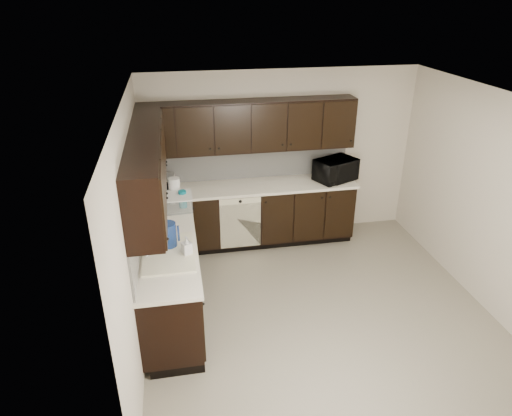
# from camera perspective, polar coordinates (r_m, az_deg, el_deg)

# --- Properties ---
(floor) EXTENTS (4.00, 4.00, 0.00)m
(floor) POSITION_cam_1_polar(r_m,az_deg,el_deg) (5.69, 7.48, -12.21)
(floor) COLOR gray
(floor) RESTS_ON ground
(ceiling) EXTENTS (4.00, 4.00, 0.00)m
(ceiling) POSITION_cam_1_polar(r_m,az_deg,el_deg) (4.61, 9.28, 13.19)
(ceiling) COLOR white
(ceiling) RESTS_ON wall_back
(wall_back) EXTENTS (4.00, 0.02, 2.50)m
(wall_back) POSITION_cam_1_polar(r_m,az_deg,el_deg) (6.80, 3.07, 6.55)
(wall_back) COLOR beige
(wall_back) RESTS_ON floor
(wall_left) EXTENTS (0.02, 4.00, 2.50)m
(wall_left) POSITION_cam_1_polar(r_m,az_deg,el_deg) (4.81, -14.99, -2.76)
(wall_left) COLOR beige
(wall_left) RESTS_ON floor
(wall_right) EXTENTS (0.02, 4.00, 2.50)m
(wall_right) POSITION_cam_1_polar(r_m,az_deg,el_deg) (5.94, 26.93, 0.78)
(wall_right) COLOR beige
(wall_right) RESTS_ON floor
(wall_front) EXTENTS (4.00, 0.02, 2.50)m
(wall_front) POSITION_cam_1_polar(r_m,az_deg,el_deg) (3.50, 18.76, -15.34)
(wall_front) COLOR beige
(wall_front) RESTS_ON floor
(lower_cabinets) EXTENTS (3.00, 2.80, 0.90)m
(lower_cabinets) POSITION_cam_1_polar(r_m,az_deg,el_deg) (6.18, -4.34, -4.05)
(lower_cabinets) COLOR black
(lower_cabinets) RESTS_ON floor
(countertop) EXTENTS (3.03, 2.83, 0.04)m
(countertop) POSITION_cam_1_polar(r_m,az_deg,el_deg) (5.95, -4.52, 0.18)
(countertop) COLOR white
(countertop) RESTS_ON lower_cabinets
(backsplash) EXTENTS (3.00, 2.80, 0.48)m
(backsplash) POSITION_cam_1_polar(r_m,az_deg,el_deg) (6.02, -6.81, 3.11)
(backsplash) COLOR #B5B5B1
(backsplash) RESTS_ON countertop
(upper_cabinets) EXTENTS (3.00, 2.80, 0.70)m
(upper_cabinets) POSITION_cam_1_polar(r_m,az_deg,el_deg) (5.72, -5.87, 8.23)
(upper_cabinets) COLOR black
(upper_cabinets) RESTS_ON wall_back
(dishwasher) EXTENTS (0.58, 0.04, 0.78)m
(dishwasher) POSITION_cam_1_polar(r_m,az_deg,el_deg) (6.42, -1.97, -1.47)
(dishwasher) COLOR beige
(dishwasher) RESTS_ON lower_cabinets
(sink) EXTENTS (0.54, 0.82, 0.42)m
(sink) POSITION_cam_1_polar(r_m,az_deg,el_deg) (4.96, -10.84, -6.31)
(sink) COLOR beige
(sink) RESTS_ON countertop
(microwave) EXTENTS (0.69, 0.60, 0.32)m
(microwave) POSITION_cam_1_polar(r_m,az_deg,el_deg) (6.76, 9.91, 4.73)
(microwave) COLOR black
(microwave) RESTS_ON countertop
(soap_bottle_a) EXTENTS (0.13, 0.13, 0.21)m
(soap_bottle_a) POSITION_cam_1_polar(r_m,az_deg,el_deg) (4.84, -8.67, -4.71)
(soap_bottle_a) COLOR gray
(soap_bottle_a) RESTS_ON countertop
(soap_bottle_b) EXTENTS (0.10, 0.10, 0.21)m
(soap_bottle_b) POSITION_cam_1_polar(r_m,az_deg,el_deg) (5.21, -12.65, -2.75)
(soap_bottle_b) COLOR gray
(soap_bottle_b) RESTS_ON countertop
(toaster_oven) EXTENTS (0.37, 0.29, 0.23)m
(toaster_oven) POSITION_cam_1_polar(r_m,az_deg,el_deg) (6.43, -11.75, 3.00)
(toaster_oven) COLOR silver
(toaster_oven) RESTS_ON countertop
(storage_bin) EXTENTS (0.49, 0.38, 0.19)m
(storage_bin) POSITION_cam_1_polar(r_m,az_deg,el_deg) (5.86, -10.39, 0.64)
(storage_bin) COLOR silver
(storage_bin) RESTS_ON countertop
(blue_pitcher) EXTENTS (0.22, 0.22, 0.29)m
(blue_pitcher) POSITION_cam_1_polar(r_m,az_deg,el_deg) (5.00, -10.98, -3.38)
(blue_pitcher) COLOR navy
(blue_pitcher) RESTS_ON countertop
(teal_tumbler) EXTENTS (0.13, 0.13, 0.23)m
(teal_tumbler) POSITION_cam_1_polar(r_m,az_deg,el_deg) (5.90, -9.15, 1.12)
(teal_tumbler) COLOR #0C7488
(teal_tumbler) RESTS_ON countertop
(paper_towel_roll) EXTENTS (0.19, 0.19, 0.34)m
(paper_towel_roll) POSITION_cam_1_polar(r_m,az_deg,el_deg) (6.03, -10.15, 2.18)
(paper_towel_roll) COLOR white
(paper_towel_roll) RESTS_ON countertop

